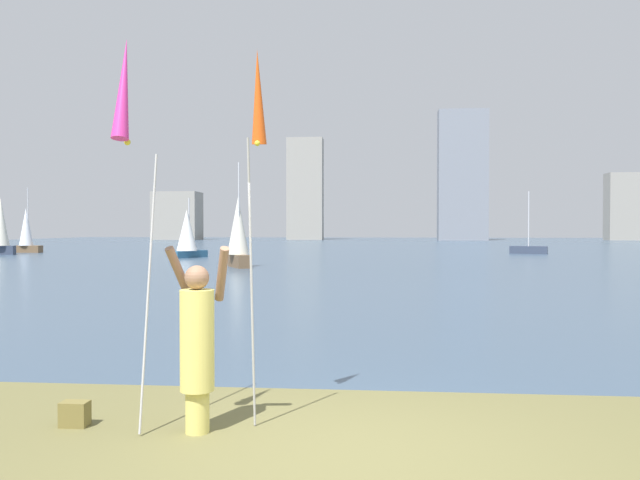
% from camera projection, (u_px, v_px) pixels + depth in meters
% --- Properties ---
extents(ground, '(120.00, 138.00, 0.12)m').
position_uv_depth(ground, '(375.00, 251.00, 56.45)').
color(ground, brown).
extents(person, '(0.69, 0.51, 1.87)m').
position_uv_depth(person, '(197.00, 341.00, 6.31)').
color(person, '#D8CC66').
rests_on(person, ground).
extents(kite_flag_left, '(0.16, 1.04, 3.81)m').
position_uv_depth(kite_flag_left, '(125.00, 102.00, 5.83)').
color(kite_flag_left, '#B2B2B7').
rests_on(kite_flag_left, ground).
extents(kite_flag_right, '(0.16, 0.69, 3.93)m').
position_uv_depth(kite_flag_right, '(258.00, 109.00, 6.65)').
color(kite_flag_right, '#B2B2B7').
rests_on(kite_flag_right, ground).
extents(bag, '(0.28, 0.18, 0.26)m').
position_uv_depth(bag, '(75.00, 414.00, 6.51)').
color(bag, olive).
rests_on(bag, ground).
extents(sailboat_0, '(1.62, 2.26, 5.37)m').
position_uv_depth(sailboat_0, '(238.00, 233.00, 32.31)').
color(sailboat_0, brown).
rests_on(sailboat_0, ground).
extents(sailboat_2, '(2.38, 1.30, 5.56)m').
position_uv_depth(sailboat_2, '(0.00, 226.00, 46.99)').
color(sailboat_2, '#333D51').
rests_on(sailboat_2, ground).
extents(sailboat_3, '(2.95, 1.70, 4.84)m').
position_uv_depth(sailboat_3, '(528.00, 249.00, 48.84)').
color(sailboat_3, '#333D51').
rests_on(sailboat_3, ground).
extents(sailboat_4, '(2.07, 2.76, 4.04)m').
position_uv_depth(sailboat_4, '(187.00, 234.00, 42.51)').
color(sailboat_4, '#2D6084').
rests_on(sailboat_4, ground).
extents(sailboat_6, '(2.21, 1.14, 5.27)m').
position_uv_depth(sailboat_6, '(26.00, 231.00, 50.99)').
color(sailboat_6, brown).
rests_on(sailboat_6, ground).
extents(skyline_tower_0, '(7.39, 5.13, 7.84)m').
position_uv_depth(skyline_tower_0, '(177.00, 216.00, 103.85)').
color(skyline_tower_0, gray).
rests_on(skyline_tower_0, ground).
extents(skyline_tower_1, '(5.81, 3.30, 16.59)m').
position_uv_depth(skyline_tower_1, '(305.00, 189.00, 103.05)').
color(skyline_tower_1, gray).
rests_on(skyline_tower_1, ground).
extents(skyline_tower_2, '(7.54, 3.02, 20.16)m').
position_uv_depth(skyline_tower_2, '(463.00, 175.00, 97.47)').
color(skyline_tower_2, gray).
rests_on(skyline_tower_2, ground).
extents(skyline_tower_3, '(5.63, 3.15, 10.54)m').
position_uv_depth(skyline_tower_3, '(625.00, 207.00, 98.64)').
color(skyline_tower_3, gray).
rests_on(skyline_tower_3, ground).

